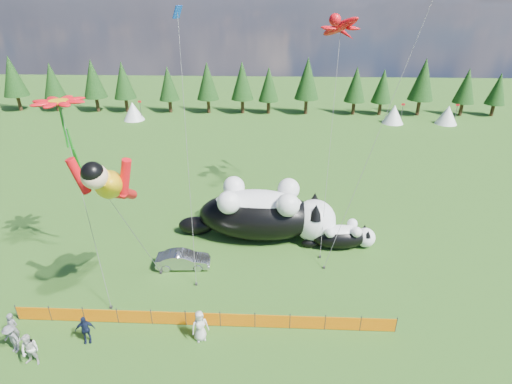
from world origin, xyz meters
TOP-DOWN VIEW (x-y plane):
  - ground at (0.00, 0.00)m, footprint 160.00×160.00m
  - safety_fence at (0.00, -3.00)m, footprint 22.06×0.06m
  - tree_line at (0.00, 45.00)m, footprint 90.00×4.00m
  - festival_tents at (11.00, 40.00)m, footprint 50.00×3.20m
  - cat_large at (3.33, 6.85)m, footprint 12.46×4.77m
  - cat_small at (9.29, 5.69)m, footprint 5.63×2.31m
  - car at (-2.32, 2.54)m, footprint 3.82×1.56m
  - spectator_a at (-10.19, -4.57)m, footprint 0.72×0.51m
  - spectator_b at (-8.36, -6.07)m, footprint 0.98×0.63m
  - spectator_c at (-6.21, -4.47)m, footprint 1.13×0.80m
  - spectator_d at (-9.83, -5.31)m, footprint 1.27×0.98m
  - spectator_e at (0.02, -4.01)m, footprint 1.12×0.96m
  - superhero_kite at (-4.63, -1.91)m, footprint 6.23×6.92m
  - gecko_kite at (8.75, 12.63)m, footprint 5.43×11.76m
  - flower_kite at (-8.60, 2.15)m, footprint 4.71×5.97m
  - diamond_kite_a at (-1.93, 5.12)m, footprint 1.29×5.34m

SIDE VIEW (x-z plane):
  - ground at x=0.00m, z-range 0.00..0.00m
  - safety_fence at x=0.00m, z-range -0.05..1.05m
  - car at x=-2.32m, z-range 0.00..1.23m
  - spectator_d at x=-9.83m, z-range 0.00..1.75m
  - spectator_c at x=-6.21m, z-range 0.00..1.75m
  - spectator_a at x=-10.19m, z-range 0.00..1.84m
  - cat_small at x=9.29m, z-range -0.05..1.98m
  - spectator_b at x=-8.36m, z-range 0.00..1.93m
  - spectator_e at x=0.02m, z-range 0.00..1.93m
  - festival_tents at x=11.00m, z-range 0.00..2.80m
  - cat_large at x=3.33m, z-range -0.11..4.39m
  - tree_line at x=0.00m, z-range 0.00..8.00m
  - superhero_kite at x=-4.63m, z-range 2.92..13.97m
  - flower_kite at x=-8.60m, z-range 5.32..17.89m
  - gecko_kite at x=8.75m, z-range 6.54..23.90m
  - diamond_kite_a at x=-1.93m, z-range 6.95..24.34m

